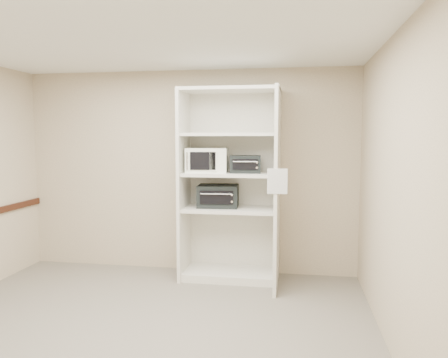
% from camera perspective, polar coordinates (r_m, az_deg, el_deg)
% --- Properties ---
extents(floor, '(4.50, 4.00, 0.01)m').
position_cam_1_polar(floor, '(4.40, -11.28, -19.06)').
color(floor, '#686358').
rests_on(floor, ground).
extents(ceiling, '(4.50, 4.00, 0.01)m').
position_cam_1_polar(ceiling, '(4.09, -12.03, 17.81)').
color(ceiling, white).
extents(wall_back, '(4.50, 0.02, 2.70)m').
position_cam_1_polar(wall_back, '(5.93, -4.69, 0.97)').
color(wall_back, '#C7B995').
rests_on(wall_back, ground).
extents(wall_right, '(0.02, 4.00, 2.70)m').
position_cam_1_polar(wall_right, '(3.85, 21.48, -1.91)').
color(wall_right, '#C7B995').
rests_on(wall_right, ground).
extents(shelving_unit, '(1.24, 0.92, 2.42)m').
position_cam_1_polar(shelving_unit, '(5.53, 1.28, -1.62)').
color(shelving_unit, silver).
rests_on(shelving_unit, floor).
extents(microwave, '(0.55, 0.43, 0.31)m').
position_cam_1_polar(microwave, '(5.56, -2.20, 2.48)').
color(microwave, white).
rests_on(microwave, shelving_unit).
extents(toaster_oven_upper, '(0.40, 0.31, 0.22)m').
position_cam_1_polar(toaster_oven_upper, '(5.48, 2.84, 1.95)').
color(toaster_oven_upper, black).
rests_on(toaster_oven_upper, shelving_unit).
extents(toaster_oven_lower, '(0.54, 0.42, 0.28)m').
position_cam_1_polar(toaster_oven_lower, '(5.62, -0.77, -2.22)').
color(toaster_oven_lower, black).
rests_on(toaster_oven_lower, shelving_unit).
extents(paper_sign, '(0.22, 0.02, 0.27)m').
position_cam_1_polar(paper_sign, '(4.83, 6.98, -0.30)').
color(paper_sign, white).
rests_on(paper_sign, shelving_unit).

